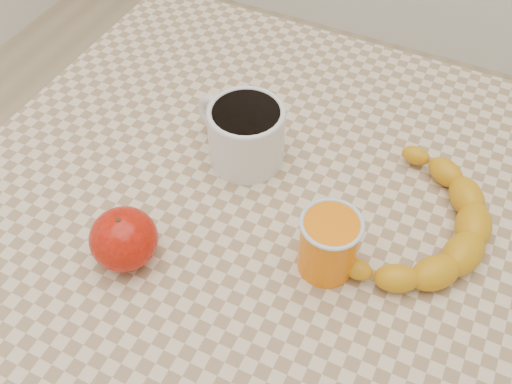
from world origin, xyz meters
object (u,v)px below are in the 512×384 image
at_px(apple, 124,239).
at_px(table, 256,240).
at_px(banana, 420,222).
at_px(coffee_mug, 245,132).
at_px(orange_juice_glass, 329,244).

bearing_deg(apple, table, 54.82).
distance_m(table, banana, 0.23).
bearing_deg(table, coffee_mug, 126.18).
height_order(table, banana, banana).
bearing_deg(coffee_mug, banana, -5.72).
height_order(apple, banana, apple).
distance_m(table, coffee_mug, 0.16).
distance_m(orange_juice_glass, apple, 0.24).
xyz_separation_m(table, banana, (0.20, 0.04, 0.11)).
xyz_separation_m(table, orange_juice_glass, (0.12, -0.05, 0.13)).
height_order(table, apple, apple).
relative_size(table, banana, 2.55).
distance_m(coffee_mug, apple, 0.22).
height_order(orange_juice_glass, apple, orange_juice_glass).
bearing_deg(coffee_mug, orange_juice_glass, -35.54).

